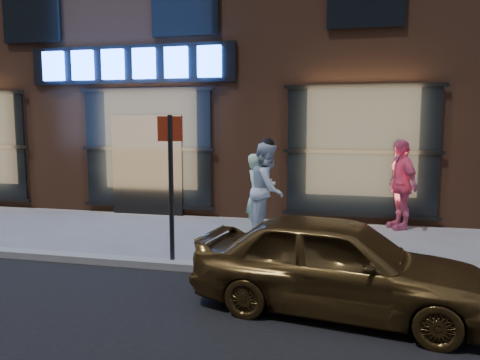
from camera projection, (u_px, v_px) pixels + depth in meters
The scene contains 8 objects.
ground at pixel (49, 260), 7.64m from camera, with size 90.00×90.00×0.00m, color slate.
curb at pixel (48, 256), 7.64m from camera, with size 60.00×0.25×0.12m, color gray.
storefront_building at pixel (198, 29), 14.73m from camera, with size 30.20×8.28×10.30m.
man_bowtie at pixel (256, 194), 9.30m from camera, with size 0.59×0.39×1.62m, color #B7F1C5.
man_cap at pixel (267, 189), 9.20m from camera, with size 0.90×0.70×1.85m, color white.
passerby at pixel (401, 184), 9.79m from camera, with size 1.10×0.46×1.87m, color #CB537C.
gold_sedan at pixel (337, 264), 5.49m from camera, with size 1.37×3.41×1.16m, color brown.
sign_post at pixel (171, 176), 7.09m from camera, with size 0.37×0.13×2.34m.
Camera 1 is at (4.75, -6.52, 2.23)m, focal length 35.00 mm.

